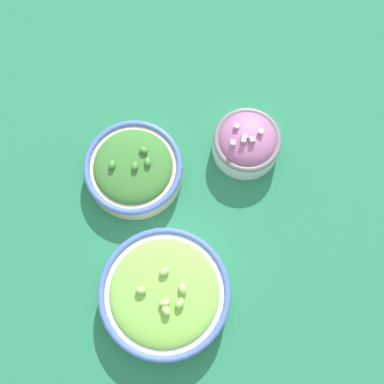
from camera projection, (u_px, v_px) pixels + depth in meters
name	position (u px, v px, depth m)	size (l,w,h in m)	color
ground_plane	(192.00, 196.00, 1.01)	(3.00, 3.00, 0.00)	#23704C
bowl_red_onion	(247.00, 142.00, 1.00)	(0.13, 0.13, 0.09)	silver
bowl_broccoli	(134.00, 169.00, 0.99)	(0.18, 0.18, 0.07)	beige
bowl_lettuce	(165.00, 294.00, 0.92)	(0.23, 0.23, 0.09)	silver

